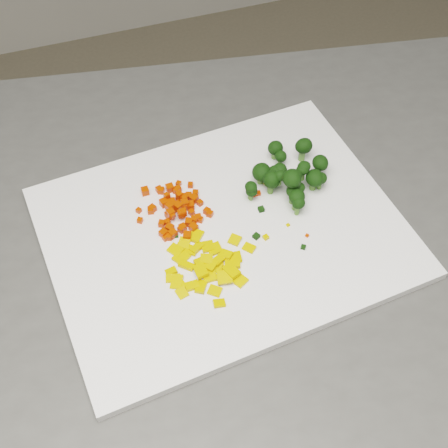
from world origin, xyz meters
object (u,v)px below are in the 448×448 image
object	(u,v)px
counter_block	(248,368)
cutting_board	(224,232)
broccoli_pile	(285,172)
pepper_pile	(215,264)
carrot_pile	(172,204)

from	to	relation	value
counter_block	cutting_board	size ratio (longest dim) A/B	2.15
broccoli_pile	cutting_board	bearing A→B (deg)	-156.11
counter_block	pepper_pile	world-z (taller)	pepper_pile
cutting_board	pepper_pile	world-z (taller)	pepper_pile
cutting_board	broccoli_pile	world-z (taller)	broccoli_pile
counter_block	broccoli_pile	world-z (taller)	broccoli_pile
counter_block	pepper_pile	size ratio (longest dim) A/B	8.34
carrot_pile	counter_block	bearing A→B (deg)	-15.95
broccoli_pile	pepper_pile	bearing A→B (deg)	-143.28
pepper_pile	broccoli_pile	xyz separation A→B (m)	(0.12, 0.09, 0.02)
carrot_pile	broccoli_pile	size ratio (longest dim) A/B	0.83
cutting_board	broccoli_pile	distance (m)	0.11
carrot_pile	pepper_pile	size ratio (longest dim) A/B	0.86
counter_block	broccoli_pile	bearing A→B (deg)	29.69
cutting_board	counter_block	bearing A→B (deg)	18.60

